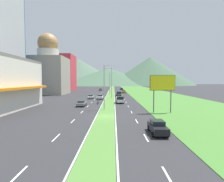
# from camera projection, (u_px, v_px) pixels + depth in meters

# --- Properties ---
(ground_plane) EXTENTS (600.00, 600.00, 0.00)m
(ground_plane) POSITION_uv_depth(u_px,v_px,m) (106.00, 117.00, 32.09)
(ground_plane) COLOR #2D2D30
(grass_median) EXTENTS (3.20, 240.00, 0.06)m
(grass_median) POSITION_uv_depth(u_px,v_px,m) (111.00, 93.00, 91.98)
(grass_median) COLOR #518438
(grass_median) RESTS_ON ground_plane
(grass_verge_right) EXTENTS (24.00, 240.00, 0.06)m
(grass_verge_right) POSITION_uv_depth(u_px,v_px,m) (151.00, 93.00, 91.78)
(grass_verge_right) COLOR #477F33
(grass_verge_right) RESTS_ON ground_plane
(lane_dash_left_0) EXTENTS (0.16, 2.80, 0.01)m
(lane_dash_left_0) POSITION_uv_depth(u_px,v_px,m) (17.00, 176.00, 12.17)
(lane_dash_left_0) COLOR silver
(lane_dash_left_0) RESTS_ON ground_plane
(lane_dash_left_1) EXTENTS (0.16, 2.80, 0.01)m
(lane_dash_left_1) POSITION_uv_depth(u_px,v_px,m) (56.00, 137.00, 20.40)
(lane_dash_left_1) COLOR silver
(lane_dash_left_1) RESTS_ON ground_plane
(lane_dash_left_2) EXTENTS (0.16, 2.80, 0.01)m
(lane_dash_left_2) POSITION_uv_depth(u_px,v_px,m) (73.00, 121.00, 28.63)
(lane_dash_left_2) COLOR silver
(lane_dash_left_2) RESTS_ON ground_plane
(lane_dash_left_3) EXTENTS (0.16, 2.80, 0.01)m
(lane_dash_left_3) POSITION_uv_depth(u_px,v_px,m) (82.00, 112.00, 36.86)
(lane_dash_left_3) COLOR silver
(lane_dash_left_3) RESTS_ON ground_plane
(lane_dash_left_4) EXTENTS (0.16, 2.80, 0.01)m
(lane_dash_left_4) POSITION_uv_depth(u_px,v_px,m) (88.00, 106.00, 45.09)
(lane_dash_left_4) COLOR silver
(lane_dash_left_4) RESTS_ON ground_plane
(lane_dash_left_5) EXTENTS (0.16, 2.80, 0.01)m
(lane_dash_left_5) POSITION_uv_depth(u_px,v_px,m) (92.00, 102.00, 53.32)
(lane_dash_left_5) COLOR silver
(lane_dash_left_5) RESTS_ON ground_plane
(lane_dash_left_6) EXTENTS (0.16, 2.80, 0.01)m
(lane_dash_left_6) POSITION_uv_depth(u_px,v_px,m) (95.00, 99.00, 61.55)
(lane_dash_left_6) COLOR silver
(lane_dash_left_6) RESTS_ON ground_plane
(lane_dash_left_7) EXTENTS (0.16, 2.80, 0.01)m
(lane_dash_left_7) POSITION_uv_depth(u_px,v_px,m) (97.00, 97.00, 69.78)
(lane_dash_left_7) COLOR silver
(lane_dash_left_7) RESTS_ON ground_plane
(lane_dash_left_8) EXTENTS (0.16, 2.80, 0.01)m
(lane_dash_left_8) POSITION_uv_depth(u_px,v_px,m) (99.00, 95.00, 78.01)
(lane_dash_left_8) COLOR silver
(lane_dash_left_8) RESTS_ON ground_plane
(lane_dash_left_9) EXTENTS (0.16, 2.80, 0.01)m
(lane_dash_left_9) POSITION_uv_depth(u_px,v_px,m) (100.00, 94.00, 86.24)
(lane_dash_left_9) COLOR silver
(lane_dash_left_9) RESTS_ON ground_plane
(lane_dash_left_10) EXTENTS (0.16, 2.80, 0.01)m
(lane_dash_left_10) POSITION_uv_depth(u_px,v_px,m) (101.00, 93.00, 94.46)
(lane_dash_left_10) COLOR silver
(lane_dash_left_10) RESTS_ON ground_plane
(lane_dash_left_11) EXTENTS (0.16, 2.80, 0.01)m
(lane_dash_left_11) POSITION_uv_depth(u_px,v_px,m) (102.00, 92.00, 102.69)
(lane_dash_left_11) COLOR silver
(lane_dash_left_11) RESTS_ON ground_plane
(lane_dash_left_12) EXTENTS (0.16, 2.80, 0.01)m
(lane_dash_left_12) POSITION_uv_depth(u_px,v_px,m) (103.00, 91.00, 110.92)
(lane_dash_left_12) COLOR silver
(lane_dash_left_12) RESTS_ON ground_plane
(lane_dash_right_0) EXTENTS (0.16, 2.80, 0.01)m
(lane_dash_right_0) POSITION_uv_depth(u_px,v_px,m) (168.00, 177.00, 12.07)
(lane_dash_right_0) COLOR silver
(lane_dash_right_0) RESTS_ON ground_plane
(lane_dash_right_1) EXTENTS (0.16, 2.80, 0.01)m
(lane_dash_right_1) POSITION_uv_depth(u_px,v_px,m) (146.00, 138.00, 20.30)
(lane_dash_right_1) COLOR silver
(lane_dash_right_1) RESTS_ON ground_plane
(lane_dash_right_2) EXTENTS (0.16, 2.80, 0.01)m
(lane_dash_right_2) POSITION_uv_depth(u_px,v_px,m) (137.00, 121.00, 28.53)
(lane_dash_right_2) COLOR silver
(lane_dash_right_2) RESTS_ON ground_plane
(lane_dash_right_3) EXTENTS (0.16, 2.80, 0.01)m
(lane_dash_right_3) POSITION_uv_depth(u_px,v_px,m) (132.00, 112.00, 36.76)
(lane_dash_right_3) COLOR silver
(lane_dash_right_3) RESTS_ON ground_plane
(lane_dash_right_4) EXTENTS (0.16, 2.80, 0.01)m
(lane_dash_right_4) POSITION_uv_depth(u_px,v_px,m) (128.00, 106.00, 44.99)
(lane_dash_right_4) COLOR silver
(lane_dash_right_4) RESTS_ON ground_plane
(lane_dash_right_5) EXTENTS (0.16, 2.80, 0.01)m
(lane_dash_right_5) POSITION_uv_depth(u_px,v_px,m) (126.00, 102.00, 53.22)
(lane_dash_right_5) COLOR silver
(lane_dash_right_5) RESTS_ON ground_plane
(lane_dash_right_6) EXTENTS (0.16, 2.80, 0.01)m
(lane_dash_right_6) POSITION_uv_depth(u_px,v_px,m) (124.00, 99.00, 61.45)
(lane_dash_right_6) COLOR silver
(lane_dash_right_6) RESTS_ON ground_plane
(lane_dash_right_7) EXTENTS (0.16, 2.80, 0.01)m
(lane_dash_right_7) POSITION_uv_depth(u_px,v_px,m) (123.00, 97.00, 69.68)
(lane_dash_right_7) COLOR silver
(lane_dash_right_7) RESTS_ON ground_plane
(lane_dash_right_8) EXTENTS (0.16, 2.80, 0.01)m
(lane_dash_right_8) POSITION_uv_depth(u_px,v_px,m) (122.00, 95.00, 77.91)
(lane_dash_right_8) COLOR silver
(lane_dash_right_8) RESTS_ON ground_plane
(lane_dash_right_9) EXTENTS (0.16, 2.80, 0.01)m
(lane_dash_right_9) POSITION_uv_depth(u_px,v_px,m) (121.00, 94.00, 86.13)
(lane_dash_right_9) COLOR silver
(lane_dash_right_9) RESTS_ON ground_plane
(lane_dash_right_10) EXTENTS (0.16, 2.80, 0.01)m
(lane_dash_right_10) POSITION_uv_depth(u_px,v_px,m) (121.00, 93.00, 94.36)
(lane_dash_right_10) COLOR silver
(lane_dash_right_10) RESTS_ON ground_plane
(lane_dash_right_11) EXTENTS (0.16, 2.80, 0.01)m
(lane_dash_right_11) POSITION_uv_depth(u_px,v_px,m) (120.00, 92.00, 102.59)
(lane_dash_right_11) COLOR silver
(lane_dash_right_11) RESTS_ON ground_plane
(lane_dash_right_12) EXTENTS (0.16, 2.80, 0.01)m
(lane_dash_right_12) POSITION_uv_depth(u_px,v_px,m) (120.00, 91.00, 110.82)
(lane_dash_right_12) COLOR silver
(lane_dash_right_12) RESTS_ON ground_plane
(edge_line_median_left) EXTENTS (0.16, 240.00, 0.01)m
(edge_line_median_left) POSITION_uv_depth(u_px,v_px,m) (108.00, 93.00, 92.00)
(edge_line_median_left) COLOR silver
(edge_line_median_left) RESTS_ON ground_plane
(edge_line_median_right) EXTENTS (0.16, 240.00, 0.01)m
(edge_line_median_right) POSITION_uv_depth(u_px,v_px,m) (114.00, 93.00, 91.97)
(edge_line_median_right) COLOR silver
(edge_line_median_right) RESTS_ON ground_plane
(domed_building) EXTENTS (17.01, 17.01, 28.90)m
(domed_building) POSITION_uv_depth(u_px,v_px,m) (48.00, 70.00, 86.09)
(domed_building) COLOR #9E9384
(domed_building) RESTS_ON ground_plane
(midrise_colored) EXTENTS (17.71, 17.71, 23.60)m
(midrise_colored) POSITION_uv_depth(u_px,v_px,m) (61.00, 73.00, 121.50)
(midrise_colored) COLOR #D83847
(midrise_colored) RESTS_ON ground_plane
(hill_far_left) EXTENTS (157.15, 157.15, 44.66)m
(hill_far_left) POSITION_uv_depth(u_px,v_px,m) (77.00, 71.00, 307.12)
(hill_far_left) COLOR #516B56
(hill_far_left) RESTS_ON ground_plane
(hill_far_center) EXTENTS (152.61, 152.61, 25.43)m
(hill_far_center) POSITION_uv_depth(u_px,v_px,m) (108.00, 77.00, 274.42)
(hill_far_center) COLOR #47664C
(hill_far_center) RESTS_ON ground_plane
(hill_far_right) EXTENTS (129.95, 129.95, 42.09)m
(hill_far_right) POSITION_uv_depth(u_px,v_px,m) (150.00, 71.00, 270.73)
(hill_far_right) COLOR #47664C
(hill_far_right) RESTS_ON ground_plane
(street_lamp_near) EXTENTS (2.99, 0.46, 9.89)m
(street_lamp_near) POSITION_uv_depth(u_px,v_px,m) (106.00, 84.00, 39.72)
(street_lamp_near) COLOR #99999E
(street_lamp_near) RESTS_ON ground_plane
(street_lamp_mid) EXTENTS (2.96, 0.32, 10.96)m
(street_lamp_mid) POSITION_uv_depth(u_px,v_px,m) (111.00, 81.00, 63.66)
(street_lamp_mid) COLOR #99999E
(street_lamp_mid) RESTS_ON ground_plane
(street_lamp_far) EXTENTS (3.55, 0.28, 10.31)m
(street_lamp_far) POSITION_uv_depth(u_px,v_px,m) (110.00, 82.00, 87.68)
(street_lamp_far) COLOR #99999E
(street_lamp_far) RESTS_ON ground_plane
(billboard_roadside) EXTENTS (5.07, 0.28, 7.58)m
(billboard_roadside) POSITION_uv_depth(u_px,v_px,m) (163.00, 85.00, 35.64)
(billboard_roadside) COLOR #4C4C51
(billboard_roadside) RESTS_ON ground_plane
(car_0) EXTENTS (1.98, 4.51, 1.54)m
(car_0) POSITION_uv_depth(u_px,v_px,m) (100.00, 97.00, 62.54)
(car_0) COLOR silver
(car_0) RESTS_ON ground_plane
(car_1) EXTENTS (2.01, 4.02, 1.50)m
(car_1) POSITION_uv_depth(u_px,v_px,m) (101.00, 90.00, 114.19)
(car_1) COLOR slate
(car_1) RESTS_ON ground_plane
(car_2) EXTENTS (2.01, 4.71, 1.39)m
(car_2) POSITION_uv_depth(u_px,v_px,m) (82.00, 103.00, 45.48)
(car_2) COLOR slate
(car_2) RESTS_ON ground_plane
(car_3) EXTENTS (1.88, 4.09, 1.44)m
(car_3) POSITION_uv_depth(u_px,v_px,m) (91.00, 97.00, 64.25)
(car_3) COLOR silver
(car_3) RESTS_ON ground_plane
(car_4) EXTENTS (2.03, 4.41, 1.43)m
(car_4) POSITION_uv_depth(u_px,v_px,m) (122.00, 89.00, 125.79)
(car_4) COLOR navy
(car_4) RESTS_ON ground_plane
(car_5) EXTENTS (1.89, 4.32, 1.62)m
(car_5) POSITION_uv_depth(u_px,v_px,m) (158.00, 127.00, 21.83)
(car_5) COLOR black
(car_5) RESTS_ON ground_plane
(car_6) EXTENTS (1.98, 4.64, 1.41)m
(car_6) POSITION_uv_depth(u_px,v_px,m) (124.00, 92.00, 93.82)
(car_6) COLOR #C6842D
(car_6) RESTS_ON ground_plane
(pickup_truck_0) EXTENTS (2.18, 5.40, 2.00)m
(pickup_truck_0) POSITION_uv_depth(u_px,v_px,m) (119.00, 94.00, 75.19)
(pickup_truck_0) COLOR #515459
(pickup_truck_0) RESTS_ON ground_plane
(pickup_truck_1) EXTENTS (2.18, 5.40, 2.00)m
(pickup_truck_1) POSITION_uv_depth(u_px,v_px,m) (120.00, 100.00, 51.69)
(pickup_truck_1) COLOR silver
(pickup_truck_1) RESTS_ON ground_plane
(motorcycle_rider) EXTENTS (0.36, 2.00, 1.80)m
(motorcycle_rider) POSITION_uv_depth(u_px,v_px,m) (98.00, 101.00, 49.75)
(motorcycle_rider) COLOR black
(motorcycle_rider) RESTS_ON ground_plane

